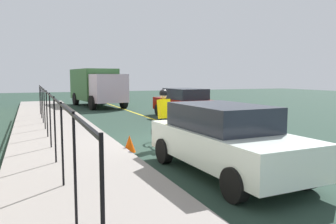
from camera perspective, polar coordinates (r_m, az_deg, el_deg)
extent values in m
plane|color=#21362C|center=(11.26, 0.54, -5.29)|extent=(80.00, 80.00, 0.00)
cube|color=yellow|center=(11.97, 7.62, -4.65)|extent=(36.00, 0.12, 0.01)
cube|color=gray|center=(10.42, -17.02, -6.06)|extent=(40.00, 3.20, 0.15)
cylinder|color=black|center=(4.82, -15.57, -9.39)|extent=(0.04, 0.04, 1.60)
cylinder|color=black|center=(6.63, -17.57, -5.23)|extent=(0.04, 0.04, 1.60)
cylinder|color=black|center=(8.46, -18.70, -2.86)|extent=(0.04, 0.04, 1.60)
cylinder|color=black|center=(10.31, -19.42, -1.34)|extent=(0.04, 0.04, 1.60)
cylinder|color=black|center=(12.17, -19.92, -0.28)|extent=(0.04, 0.04, 1.60)
cylinder|color=black|center=(14.03, -20.29, 0.50)|extent=(0.04, 0.04, 1.60)
cylinder|color=black|center=(15.89, -20.57, 1.10)|extent=(0.04, 0.04, 1.60)
cylinder|color=black|center=(17.75, -20.80, 1.57)|extent=(0.04, 0.04, 1.60)
cylinder|color=black|center=(19.61, -20.98, 1.96)|extent=(0.04, 0.04, 1.60)
cube|color=black|center=(11.18, -19.83, 3.06)|extent=(16.82, 0.04, 0.04)
torus|color=black|center=(11.17, -2.08, -3.66)|extent=(0.66, 0.11, 0.66)
torus|color=black|center=(10.24, 0.41, -4.55)|extent=(0.66, 0.11, 0.66)
cube|color=black|center=(10.66, -0.89, -2.77)|extent=(0.93, 0.11, 0.24)
cylinder|color=black|center=(10.51, -0.53, -2.07)|extent=(0.03, 0.03, 0.35)
cube|color=yellow|center=(10.49, -0.66, 0.53)|extent=(0.37, 0.39, 0.63)
sphere|color=tan|center=(10.51, -0.78, 2.84)|extent=(0.22, 0.22, 0.22)
sphere|color=black|center=(10.50, -0.78, 3.22)|extent=(0.26, 0.26, 0.26)
cylinder|color=#191E38|center=(10.50, -1.09, -2.35)|extent=(0.34, 0.15, 0.65)
cylinder|color=#191E38|center=(10.58, -0.12, -2.28)|extent=(0.34, 0.15, 0.65)
cube|color=black|center=(10.22, 0.28, -2.19)|extent=(0.26, 0.22, 0.18)
cube|color=maroon|center=(18.18, 2.64, 1.17)|extent=(4.47, 1.97, 0.70)
cube|color=#1E232D|center=(17.96, 2.95, 3.13)|extent=(2.52, 1.68, 0.56)
cylinder|color=black|center=(19.19, -1.67, 0.39)|extent=(0.65, 0.24, 0.64)
cylinder|color=black|center=(19.92, 2.83, 0.59)|extent=(0.65, 0.24, 0.64)
cylinder|color=black|center=(16.50, 2.41, -0.54)|extent=(0.65, 0.24, 0.64)
cylinder|color=black|center=(17.34, 7.41, -0.27)|extent=(0.65, 0.24, 0.64)
cube|color=white|center=(7.69, 9.82, -5.62)|extent=(4.48, 2.00, 0.70)
cube|color=#1E232D|center=(7.76, 9.05, -0.79)|extent=(2.53, 1.70, 0.56)
cylinder|color=black|center=(7.23, 22.35, -9.60)|extent=(0.65, 0.25, 0.64)
cylinder|color=black|center=(6.13, 11.30, -12.08)|extent=(0.65, 0.25, 0.64)
cylinder|color=black|center=(9.44, 8.79, -5.59)|extent=(0.65, 0.25, 0.64)
cylinder|color=black|center=(8.63, -0.68, -6.63)|extent=(0.65, 0.25, 0.64)
cube|color=#336232|center=(26.21, -12.57, 4.63)|extent=(5.01, 2.95, 2.30)
cube|color=silver|center=(22.96, -10.06, 4.00)|extent=(2.07, 2.41, 1.90)
cylinder|color=black|center=(23.54, -7.56, 1.78)|extent=(0.99, 0.41, 0.96)
cylinder|color=black|center=(22.80, -12.79, 1.54)|extent=(0.99, 0.41, 0.96)
cylinder|color=black|center=(27.61, -10.93, 2.34)|extent=(0.99, 0.41, 0.96)
cylinder|color=black|center=(26.98, -15.45, 2.15)|extent=(0.99, 0.41, 0.96)
cone|color=#F54D04|center=(9.94, -6.57, -5.39)|extent=(0.36, 0.36, 0.50)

